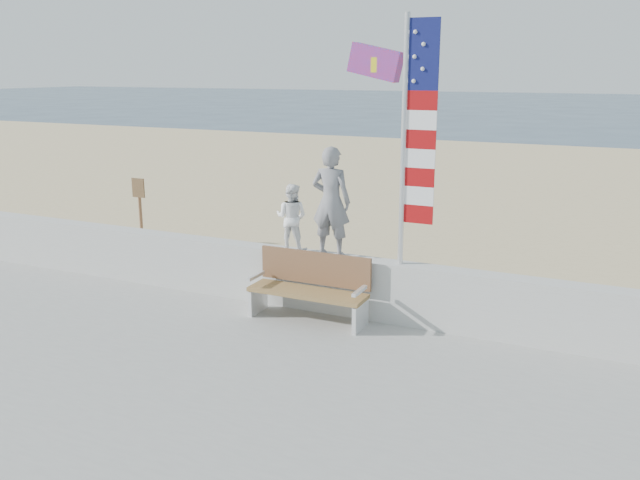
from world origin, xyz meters
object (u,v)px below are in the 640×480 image
at_px(child, 292,217).
at_px(bench, 310,286).
at_px(adult, 331,201).
at_px(flag, 413,132).

xyz_separation_m(child, bench, (0.54, -0.45, -0.92)).
distance_m(adult, flag, 1.64).
distance_m(adult, bench, 1.31).
bearing_deg(bench, flag, 18.33).
bearing_deg(flag, child, 179.99).
bearing_deg(adult, flag, 177.51).
relative_size(bench, flag, 0.51).
distance_m(adult, child, 0.74).
distance_m(bench, flag, 2.72).
height_order(child, bench, child).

